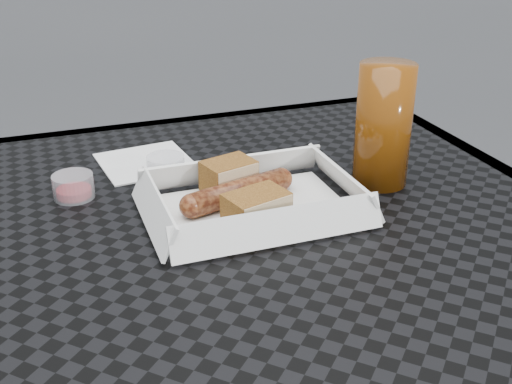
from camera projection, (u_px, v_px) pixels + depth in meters
patio_table at (246, 285)px, 0.75m from camera, size 0.80×0.80×0.74m
food_tray at (253, 210)px, 0.76m from camera, size 0.22×0.15×0.00m
bratwurst at (238, 192)px, 0.76m from camera, size 0.15×0.06×0.03m
bread_near at (229, 176)px, 0.80m from camera, size 0.07×0.06×0.04m
bread_far at (256, 208)px, 0.72m from camera, size 0.08×0.06×0.04m
veg_garnish at (318, 213)px, 0.74m from camera, size 0.03×0.03×0.00m
napkin at (146, 162)px, 0.89m from camera, size 0.13×0.13×0.00m
condiment_cup_sauce at (73, 186)px, 0.79m from camera, size 0.05×0.05×0.03m
condiment_cup_empty at (166, 167)px, 0.84m from camera, size 0.05×0.05×0.03m
drink_glass at (383, 125)px, 0.80m from camera, size 0.07×0.07×0.16m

